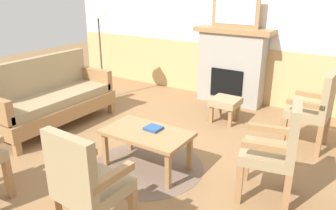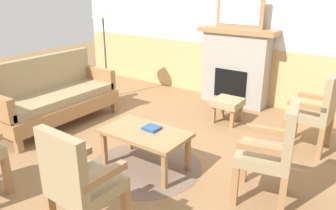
% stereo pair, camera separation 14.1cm
% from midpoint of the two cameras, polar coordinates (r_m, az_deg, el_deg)
% --- Properties ---
extents(ground_plane, '(14.00, 14.00, 0.00)m').
position_cam_midpoint_polar(ground_plane, '(4.02, -1.88, -8.80)').
color(ground_plane, olive).
extents(wall_back, '(7.20, 0.14, 2.70)m').
position_cam_midpoint_polar(wall_back, '(5.84, 13.82, 13.33)').
color(wall_back, white).
rests_on(wall_back, ground_plane).
extents(fireplace, '(1.30, 0.44, 1.28)m').
position_cam_midpoint_polar(fireplace, '(5.72, 12.34, 6.61)').
color(fireplace, gray).
rests_on(fireplace, ground_plane).
extents(framed_picture, '(0.80, 0.04, 0.56)m').
position_cam_midpoint_polar(framed_picture, '(5.59, 13.05, 15.68)').
color(framed_picture, olive).
rests_on(framed_picture, fireplace).
extents(couch, '(0.70, 1.80, 0.98)m').
position_cam_midpoint_polar(couch, '(5.02, -18.21, 1.13)').
color(couch, olive).
rests_on(couch, ground_plane).
extents(coffee_table, '(0.96, 0.56, 0.44)m').
position_cam_midpoint_polar(coffee_table, '(3.63, -2.90, -5.34)').
color(coffee_table, olive).
rests_on(coffee_table, ground_plane).
extents(round_rug, '(1.27, 1.27, 0.01)m').
position_cam_midpoint_polar(round_rug, '(3.81, -2.80, -10.53)').
color(round_rug, brown).
rests_on(round_rug, ground_plane).
extents(book_on_table, '(0.18, 0.17, 0.03)m').
position_cam_midpoint_polar(book_on_table, '(3.64, -1.72, -4.02)').
color(book_on_table, navy).
rests_on(book_on_table, coffee_table).
extents(footstool, '(0.40, 0.40, 0.36)m').
position_cam_midpoint_polar(footstool, '(4.96, 11.10, 0.16)').
color(footstool, olive).
rests_on(footstool, ground_plane).
extents(armchair_near_fireplace, '(0.56, 0.56, 0.98)m').
position_cam_midpoint_polar(armchair_near_fireplace, '(3.20, 18.98, -7.16)').
color(armchair_near_fireplace, olive).
rests_on(armchair_near_fireplace, ground_plane).
extents(armchair_by_window_left, '(0.50, 0.50, 0.98)m').
position_cam_midpoint_polar(armchair_by_window_left, '(4.37, 25.25, -0.62)').
color(armchair_by_window_left, olive).
rests_on(armchair_by_window_left, ground_plane).
extents(armchair_front_center, '(0.50, 0.50, 0.98)m').
position_cam_midpoint_polar(armchair_front_center, '(2.65, -13.70, -12.59)').
color(armchair_front_center, olive).
rests_on(armchair_front_center, ground_plane).
extents(floor_lamp_by_couch, '(0.36, 0.36, 1.68)m').
position_cam_midpoint_polar(floor_lamp_by_couch, '(5.84, -10.53, 14.95)').
color(floor_lamp_by_couch, '#332D28').
rests_on(floor_lamp_by_couch, ground_plane).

